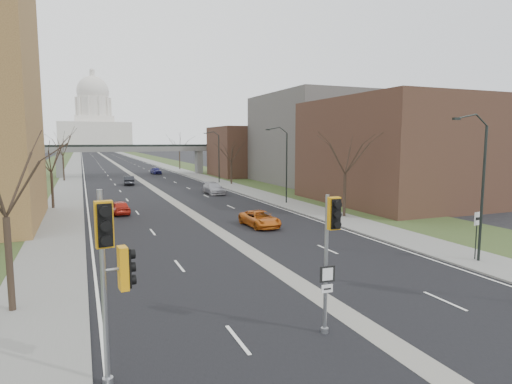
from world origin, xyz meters
TOP-DOWN VIEW (x-y plane):
  - ground at (0.00, 0.00)m, footprint 700.00×700.00m
  - road_surface at (0.00, 150.00)m, footprint 20.00×600.00m
  - median_strip at (0.00, 150.00)m, footprint 1.20×600.00m
  - sidewalk_right at (12.00, 150.00)m, footprint 4.00×600.00m
  - sidewalk_left at (-12.00, 150.00)m, footprint 4.00×600.00m
  - grass_verge_right at (18.00, 150.00)m, footprint 8.00×600.00m
  - grass_verge_left at (-18.00, 150.00)m, footprint 8.00×600.00m
  - commercial_block_near at (24.00, 28.00)m, footprint 16.00×20.00m
  - commercial_block_mid at (28.00, 52.00)m, footprint 18.00×22.00m
  - commercial_block_far at (22.00, 70.00)m, footprint 14.00×14.00m
  - pedestrian_bridge at (0.00, 80.00)m, footprint 34.00×3.00m
  - capitol at (0.00, 320.00)m, footprint 48.00×42.00m
  - streetlight_near at (10.99, 6.00)m, footprint 2.61×0.20m
  - streetlight_mid at (10.99, 32.00)m, footprint 2.61×0.20m
  - streetlight_far at (10.99, 58.00)m, footprint 2.61×0.20m
  - tree_left_a at (-13.00, 8.00)m, footprint 7.20×7.20m
  - tree_left_b at (-13.00, 38.00)m, footprint 6.75×6.75m
  - tree_left_c at (-13.00, 72.00)m, footprint 7.65×7.65m
  - tree_right_a at (13.00, 22.00)m, footprint 7.20×7.20m
  - tree_right_b at (13.00, 55.00)m, footprint 6.30×6.30m
  - tree_right_c at (13.00, 95.00)m, footprint 7.65×7.65m
  - signal_pole_left at (-9.34, 0.56)m, footprint 1.01×1.14m
  - signal_pole_median at (-1.75, 1.00)m, footprint 0.61×0.87m
  - speed_limit_sign at (11.85, 6.29)m, footprint 0.62×0.12m
  - car_left_near at (-6.71, 31.87)m, footprint 2.03×4.19m
  - car_left_far at (-2.86, 60.78)m, footprint 1.88×4.58m
  - car_right_near at (3.82, 20.89)m, footprint 2.47×4.91m
  - car_right_mid at (6.61, 43.94)m, footprint 2.22×5.30m
  - car_right_far at (5.02, 82.53)m, footprint 2.14×4.46m

SIDE VIEW (x-z plane):
  - ground at x=0.00m, z-range 0.00..0.00m
  - median_strip at x=0.00m, z-range -0.01..0.01m
  - road_surface at x=0.00m, z-range 0.00..0.01m
  - grass_verge_right at x=18.00m, z-range 0.00..0.10m
  - grass_verge_left at x=-18.00m, z-range 0.00..0.10m
  - sidewalk_right at x=12.00m, z-range 0.00..0.12m
  - sidewalk_left at x=-12.00m, z-range 0.00..0.12m
  - car_right_near at x=3.82m, z-range 0.00..1.33m
  - car_left_near at x=-6.71m, z-range 0.00..1.38m
  - car_right_far at x=5.02m, z-range 0.00..1.47m
  - car_left_far at x=-2.86m, z-range 0.00..1.48m
  - car_right_mid at x=6.61m, z-range 0.00..1.53m
  - speed_limit_sign at x=11.85m, z-range 0.66..3.57m
  - signal_pole_median at x=-1.75m, z-range 1.04..6.35m
  - signal_pole_left at x=-9.34m, z-range 0.91..6.81m
  - pedestrian_bridge at x=0.00m, z-range 1.62..8.07m
  - commercial_block_far at x=22.00m, z-range 0.00..10.00m
  - tree_right_b at x=13.00m, z-range 1.71..9.93m
  - commercial_block_near at x=24.00m, z-range 0.00..12.00m
  - tree_left_b at x=-13.00m, z-range 1.82..10.63m
  - tree_left_a at x=-13.00m, z-range 1.94..11.34m
  - tree_right_a at x=13.00m, z-range 1.94..11.34m
  - streetlight_near at x=10.99m, z-range 2.60..11.30m
  - streetlight_mid at x=10.99m, z-range 2.60..11.30m
  - streetlight_far at x=10.99m, z-range 2.60..11.30m
  - tree_left_c at x=-13.00m, z-range 2.05..12.04m
  - tree_right_c at x=13.00m, z-range 2.05..12.04m
  - commercial_block_mid at x=28.00m, z-range 0.00..15.00m
  - capitol at x=0.00m, z-range -9.28..46.47m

